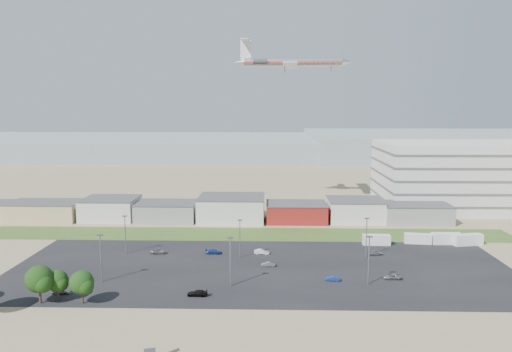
{
  "coord_description": "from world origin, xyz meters",
  "views": [
    {
      "loc": [
        6.82,
        -95.66,
        38.39
      ],
      "look_at": [
        3.65,
        22.0,
        22.05
      ],
      "focal_mm": 35.0,
      "sensor_mm": 36.0,
      "label": 1
    }
  ],
  "objects_px": {
    "parked_car_1": "(333,278)",
    "parked_car_6": "(214,251)",
    "parked_car_3": "(197,293)",
    "parked_car_0": "(392,277)",
    "parked_car_8": "(375,253)",
    "parked_car_11": "(262,252)",
    "parked_car_10": "(61,291)",
    "box_trailer_a": "(376,240)",
    "airliner": "(293,62)",
    "parked_car_7": "(268,264)",
    "parked_car_9": "(159,251)"
  },
  "relations": [
    {
      "from": "parked_car_3",
      "to": "airliner",
      "type": "bearing_deg",
      "value": 169.37
    },
    {
      "from": "parked_car_11",
      "to": "parked_car_3",
      "type": "bearing_deg",
      "value": 162.12
    },
    {
      "from": "airliner",
      "to": "parked_car_8",
      "type": "relative_size",
      "value": 11.74
    },
    {
      "from": "parked_car_1",
      "to": "parked_car_3",
      "type": "bearing_deg",
      "value": -64.71
    },
    {
      "from": "airliner",
      "to": "parked_car_10",
      "type": "distance_m",
      "value": 121.2
    },
    {
      "from": "parked_car_10",
      "to": "parked_car_9",
      "type": "bearing_deg",
      "value": -32.35
    },
    {
      "from": "box_trailer_a",
      "to": "parked_car_0",
      "type": "distance_m",
      "value": 28.38
    },
    {
      "from": "parked_car_8",
      "to": "box_trailer_a",
      "type": "bearing_deg",
      "value": -20.33
    },
    {
      "from": "box_trailer_a",
      "to": "parked_car_1",
      "type": "relative_size",
      "value": 2.29
    },
    {
      "from": "parked_car_3",
      "to": "parked_car_10",
      "type": "height_order",
      "value": "parked_car_3"
    },
    {
      "from": "parked_car_3",
      "to": "parked_car_8",
      "type": "distance_m",
      "value": 51.71
    },
    {
      "from": "parked_car_9",
      "to": "parked_car_10",
      "type": "xyz_separation_m",
      "value": [
        -13.87,
        -28.86,
        -0.01
      ]
    },
    {
      "from": "parked_car_6",
      "to": "parked_car_8",
      "type": "height_order",
      "value": "parked_car_8"
    },
    {
      "from": "parked_car_7",
      "to": "parked_car_9",
      "type": "height_order",
      "value": "parked_car_9"
    },
    {
      "from": "box_trailer_a",
      "to": "airliner",
      "type": "distance_m",
      "value": 80.47
    },
    {
      "from": "parked_car_10",
      "to": "airliner",
      "type": "bearing_deg",
      "value": -35.31
    },
    {
      "from": "box_trailer_a",
      "to": "parked_car_7",
      "type": "relative_size",
      "value": 2.23
    },
    {
      "from": "parked_car_1",
      "to": "parked_car_3",
      "type": "xyz_separation_m",
      "value": [
        -28.83,
        -9.74,
        0.06
      ]
    },
    {
      "from": "parked_car_1",
      "to": "parked_car_10",
      "type": "xyz_separation_m",
      "value": [
        -57.21,
        -9.26,
        0.03
      ]
    },
    {
      "from": "airliner",
      "to": "parked_car_9",
      "type": "height_order",
      "value": "airliner"
    },
    {
      "from": "parked_car_6",
      "to": "parked_car_9",
      "type": "height_order",
      "value": "parked_car_6"
    },
    {
      "from": "box_trailer_a",
      "to": "parked_car_3",
      "type": "height_order",
      "value": "box_trailer_a"
    },
    {
      "from": "parked_car_1",
      "to": "parked_car_6",
      "type": "relative_size",
      "value": 0.78
    },
    {
      "from": "parked_car_10",
      "to": "parked_car_7",
      "type": "bearing_deg",
      "value": -72.79
    },
    {
      "from": "parked_car_8",
      "to": "parked_car_10",
      "type": "xyz_separation_m",
      "value": [
        -70.84,
        -29.04,
        -0.08
      ]
    },
    {
      "from": "parked_car_7",
      "to": "parked_car_9",
      "type": "xyz_separation_m",
      "value": [
        -28.96,
        9.89,
        0.02
      ]
    },
    {
      "from": "parked_car_8",
      "to": "parked_car_7",
      "type": "bearing_deg",
      "value": 102.54
    },
    {
      "from": "parked_car_6",
      "to": "parked_car_11",
      "type": "relative_size",
      "value": 1.06
    },
    {
      "from": "box_trailer_a",
      "to": "parked_car_3",
      "type": "xyz_separation_m",
      "value": [
        -44.78,
        -39.52,
        -0.82
      ]
    },
    {
      "from": "box_trailer_a",
      "to": "parked_car_6",
      "type": "xyz_separation_m",
      "value": [
        -44.75,
        -9.92,
        -0.81
      ]
    },
    {
      "from": "airliner",
      "to": "parked_car_3",
      "type": "bearing_deg",
      "value": -101.09
    },
    {
      "from": "box_trailer_a",
      "to": "parked_car_1",
      "type": "xyz_separation_m",
      "value": [
        -15.96,
        -29.77,
        -0.88
      ]
    },
    {
      "from": "parked_car_7",
      "to": "parked_car_11",
      "type": "height_order",
      "value": "parked_car_11"
    },
    {
      "from": "parked_car_0",
      "to": "parked_car_8",
      "type": "relative_size",
      "value": 1.05
    },
    {
      "from": "parked_car_1",
      "to": "parked_car_6",
      "type": "xyz_separation_m",
      "value": [
        -28.79,
        19.85,
        0.07
      ]
    },
    {
      "from": "parked_car_0",
      "to": "parked_car_8",
      "type": "xyz_separation_m",
      "value": [
        0.08,
        18.27,
        0.09
      ]
    },
    {
      "from": "parked_car_0",
      "to": "parked_car_7",
      "type": "height_order",
      "value": "parked_car_7"
    },
    {
      "from": "box_trailer_a",
      "to": "parked_car_11",
      "type": "distance_m",
      "value": 33.53
    },
    {
      "from": "airliner",
      "to": "parked_car_9",
      "type": "bearing_deg",
      "value": -117.15
    },
    {
      "from": "parked_car_0",
      "to": "parked_car_7",
      "type": "distance_m",
      "value": 29.11
    },
    {
      "from": "parked_car_6",
      "to": "parked_car_1",
      "type": "bearing_deg",
      "value": -123.86
    },
    {
      "from": "parked_car_1",
      "to": "parked_car_6",
      "type": "height_order",
      "value": "parked_car_6"
    },
    {
      "from": "box_trailer_a",
      "to": "parked_car_10",
      "type": "bearing_deg",
      "value": -150.7
    },
    {
      "from": "parked_car_0",
      "to": "parked_car_9",
      "type": "distance_m",
      "value": 59.69
    },
    {
      "from": "parked_car_8",
      "to": "parked_car_9",
      "type": "relative_size",
      "value": 0.92
    },
    {
      "from": "parked_car_6",
      "to": "parked_car_11",
      "type": "height_order",
      "value": "parked_car_11"
    },
    {
      "from": "airliner",
      "to": "parked_car_0",
      "type": "height_order",
      "value": "airliner"
    },
    {
      "from": "parked_car_7",
      "to": "parked_car_10",
      "type": "distance_m",
      "value": 46.84
    },
    {
      "from": "parked_car_8",
      "to": "parked_car_9",
      "type": "xyz_separation_m",
      "value": [
        -56.97,
        -0.18,
        -0.08
      ]
    },
    {
      "from": "parked_car_10",
      "to": "parked_car_11",
      "type": "distance_m",
      "value": 50.42
    }
  ]
}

